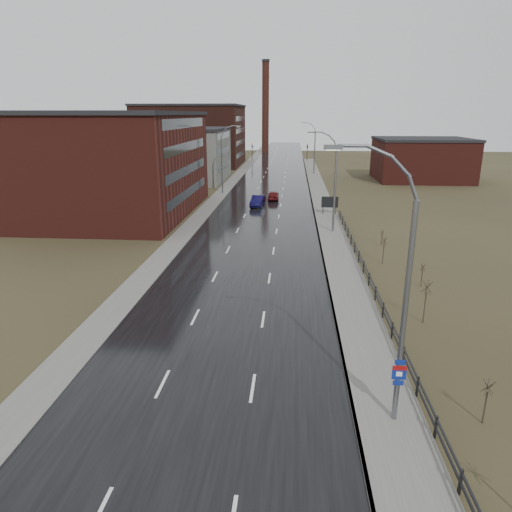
% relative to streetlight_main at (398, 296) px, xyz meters
% --- Properties ---
extents(ground, '(320.00, 320.00, 0.00)m').
position_rel_streetlight_main_xyz_m(ground, '(-8.47, -2.00, -6.06)').
color(ground, '#2D2819').
rests_on(ground, ground).
extents(road, '(14.00, 300.00, 0.06)m').
position_rel_streetlight_main_xyz_m(road, '(-8.47, 58.00, -6.03)').
color(road, black).
rests_on(road, ground).
extents(sidewalk_right, '(3.20, 180.00, 0.18)m').
position_rel_streetlight_main_xyz_m(sidewalk_right, '(0.13, 33.00, -5.97)').
color(sidewalk_right, '#595651').
rests_on(sidewalk_right, ground).
extents(curb_right, '(0.16, 180.00, 0.18)m').
position_rel_streetlight_main_xyz_m(curb_right, '(-1.39, 33.00, -5.97)').
color(curb_right, slate).
rests_on(curb_right, ground).
extents(sidewalk_left, '(2.40, 260.00, 0.12)m').
position_rel_streetlight_main_xyz_m(sidewalk_left, '(-16.67, 58.00, -6.00)').
color(sidewalk_left, '#595651').
rests_on(sidewalk_left, ground).
extents(warehouse_near, '(22.44, 28.56, 13.50)m').
position_rel_streetlight_main_xyz_m(warehouse_near, '(-29.46, 43.00, 0.70)').
color(warehouse_near, '#471914').
rests_on(warehouse_near, ground).
extents(warehouse_mid, '(16.32, 20.40, 10.50)m').
position_rel_streetlight_main_xyz_m(warehouse_mid, '(-26.46, 76.00, -0.80)').
color(warehouse_mid, slate).
rests_on(warehouse_mid, ground).
extents(warehouse_far, '(26.52, 24.48, 15.50)m').
position_rel_streetlight_main_xyz_m(warehouse_far, '(-31.47, 106.00, 1.70)').
color(warehouse_far, '#331611').
rests_on(warehouse_far, ground).
extents(building_right, '(18.36, 16.32, 8.50)m').
position_rel_streetlight_main_xyz_m(building_right, '(21.83, 80.00, -1.80)').
color(building_right, '#471914').
rests_on(building_right, ground).
extents(smokestack, '(2.70, 2.70, 30.70)m').
position_rel_streetlight_main_xyz_m(smokestack, '(-14.47, 148.00, 9.44)').
color(smokestack, '#331611').
rests_on(smokestack, ground).
extents(streetlight_main, '(3.91, 0.29, 12.11)m').
position_rel_streetlight_main_xyz_m(streetlight_main, '(0.00, 0.00, 0.00)').
color(streetlight_main, slate).
rests_on(streetlight_main, ground).
extents(streetlight_right_mid, '(3.36, 0.28, 11.35)m').
position_rel_streetlight_main_xyz_m(streetlight_right_mid, '(0.03, 34.00, -0.22)').
color(streetlight_right_mid, slate).
rests_on(streetlight_right_mid, ground).
extents(streetlight_left, '(3.36, 0.28, 11.35)m').
position_rel_streetlight_main_xyz_m(streetlight_left, '(-16.17, 60.00, -0.22)').
color(streetlight_left, slate).
rests_on(streetlight_left, ground).
extents(streetlight_right_far, '(3.36, 0.28, 11.35)m').
position_rel_streetlight_main_xyz_m(streetlight_right_far, '(0.03, 88.00, -0.22)').
color(streetlight_right_far, slate).
rests_on(streetlight_right_far, ground).
extents(guardrail, '(0.10, 53.05, 1.10)m').
position_rel_streetlight_main_xyz_m(guardrail, '(1.83, 16.32, -5.35)').
color(guardrail, black).
rests_on(guardrail, ground).
extents(shrub_b, '(0.51, 0.54, 2.16)m').
position_rel_streetlight_main_xyz_m(shrub_b, '(4.25, 0.20, -4.91)').
color(shrub_b, '#382D23').
rests_on(shrub_b, ground).
extents(shrub_c, '(0.69, 0.73, 2.95)m').
position_rel_streetlight_main_xyz_m(shrub_c, '(4.35, 10.43, -4.49)').
color(shrub_c, '#382D23').
rests_on(shrub_c, ground).
extents(shrub_d, '(0.45, 0.48, 1.89)m').
position_rel_streetlight_main_xyz_m(shrub_d, '(5.97, 17.23, -5.05)').
color(shrub_d, '#382D23').
rests_on(shrub_d, ground).
extents(shrub_e, '(0.60, 0.64, 2.56)m').
position_rel_streetlight_main_xyz_m(shrub_e, '(3.98, 22.84, -4.70)').
color(shrub_e, '#382D23').
rests_on(shrub_e, ground).
extents(shrub_f, '(0.39, 0.41, 1.60)m').
position_rel_streetlight_main_xyz_m(shrub_f, '(5.00, 29.15, -5.21)').
color(shrub_f, '#382D23').
rests_on(shrub_f, ground).
extents(billboard, '(2.25, 0.17, 2.54)m').
position_rel_streetlight_main_xyz_m(billboard, '(0.63, 43.71, -4.34)').
color(billboard, black).
rests_on(billboard, ground).
extents(traffic_light_left, '(0.58, 2.73, 5.30)m').
position_rel_streetlight_main_xyz_m(traffic_light_left, '(-16.47, 118.00, -1.46)').
color(traffic_light_left, black).
rests_on(traffic_light_left, ground).
extents(traffic_light_right, '(0.58, 2.73, 5.30)m').
position_rel_streetlight_main_xyz_m(traffic_light_right, '(-0.47, 118.00, -1.46)').
color(traffic_light_right, black).
rests_on(traffic_light_right, ground).
extents(car_near, '(2.05, 4.91, 1.58)m').
position_rel_streetlight_main_xyz_m(car_near, '(-9.53, 48.83, -5.27)').
color(car_near, '#0D0A36').
rests_on(car_near, ground).
extents(car_far, '(1.80, 4.26, 1.44)m').
position_rel_streetlight_main_xyz_m(car_far, '(-7.43, 54.24, -5.34)').
color(car_far, '#560E10').
rests_on(car_far, ground).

